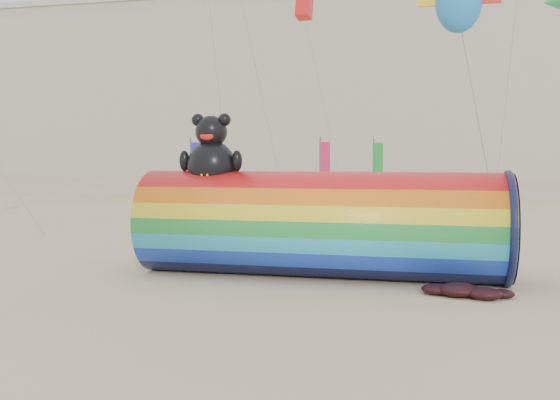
% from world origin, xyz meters
% --- Properties ---
extents(ground, '(160.00, 160.00, 0.00)m').
position_xyz_m(ground, '(0.00, 0.00, 0.00)').
color(ground, '#CCB58C').
rests_on(ground, ground).
extents(hotel_building, '(60.40, 15.40, 20.60)m').
position_xyz_m(hotel_building, '(-12.00, 45.95, 10.31)').
color(hotel_building, '#B7AD99').
rests_on(hotel_building, ground).
extents(windsock_assembly, '(12.18, 3.71, 5.62)m').
position_xyz_m(windsock_assembly, '(2.41, -0.77, 1.86)').
color(windsock_assembly, red).
rests_on(windsock_assembly, ground).
extents(kite_handler, '(0.73, 0.65, 1.68)m').
position_xyz_m(kite_handler, '(6.11, -1.00, 0.84)').
color(kite_handler, '#585C5F').
rests_on(kite_handler, ground).
extents(fabric_bundle, '(2.62, 1.35, 0.41)m').
position_xyz_m(fabric_bundle, '(7.03, -2.85, 0.17)').
color(fabric_bundle, black).
rests_on(fabric_bundle, ground).
extents(festival_banners, '(11.50, 3.51, 5.20)m').
position_xyz_m(festival_banners, '(-1.75, 16.08, 2.64)').
color(festival_banners, '#59595E').
rests_on(festival_banners, ground).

